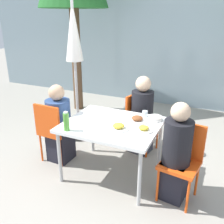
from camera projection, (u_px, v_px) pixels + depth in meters
ground_plane at (112, 173)px, 3.36m from camera, size 24.00×24.00×0.00m
building_facade at (172, 39)px, 5.53m from camera, size 10.00×0.20×3.00m
dining_table at (112, 128)px, 3.12m from camera, size 1.16×0.97×0.73m
chair_left at (53, 128)px, 3.47m from camera, size 0.41×0.41×0.88m
person_left at (59, 126)px, 3.51m from camera, size 0.34×0.34×1.13m
chair_right at (183, 156)px, 2.78m from camera, size 0.45×0.45×0.88m
person_right at (176, 155)px, 2.73m from camera, size 0.32×0.32×1.17m
chair_far at (139, 118)px, 3.82m from camera, size 0.47×0.47×0.88m
person_far at (142, 117)px, 3.72m from camera, size 0.34×0.34×1.19m
closed_umbrella at (74, 43)px, 3.79m from camera, size 0.36×0.36×2.22m
plate_0 at (118, 127)px, 2.93m from camera, size 0.25×0.25×0.07m
plate_1 at (137, 119)px, 3.15m from camera, size 0.26×0.26×0.07m
plate_2 at (144, 129)px, 2.89m from camera, size 0.21×0.21×0.06m
bottle at (66, 122)px, 2.86m from camera, size 0.07×0.07×0.23m
drinking_cup at (145, 114)px, 3.28m from camera, size 0.07×0.07×0.08m
salad_bowl at (155, 118)px, 3.18m from camera, size 0.18×0.18×0.05m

